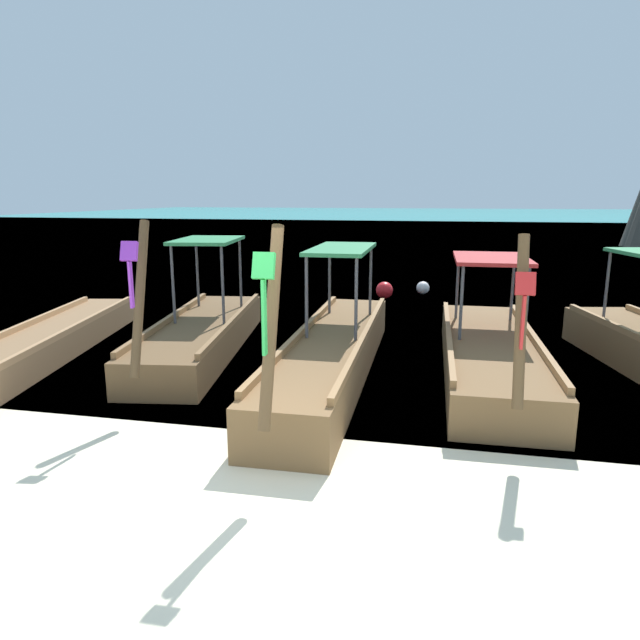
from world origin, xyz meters
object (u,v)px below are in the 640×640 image
(longtail_boat_orange_ribbon, at_px, (42,345))
(mooring_buoy_near, at_px, (384,290))
(mooring_buoy_far, at_px, (423,288))
(longtail_boat_violet_ribbon, at_px, (202,333))
(longtail_boat_green_ribbon, at_px, (333,353))
(longtail_boat_red_ribbon, at_px, (489,353))

(longtail_boat_orange_ribbon, relative_size, mooring_buoy_near, 15.22)
(mooring_buoy_near, bearing_deg, longtail_boat_orange_ribbon, -126.48)
(mooring_buoy_near, distance_m, mooring_buoy_far, 1.39)
(longtail_boat_violet_ribbon, height_order, longtail_boat_green_ribbon, longtail_boat_green_ribbon)
(longtail_boat_green_ribbon, distance_m, longtail_boat_red_ribbon, 2.51)
(longtail_boat_red_ribbon, xyz_separation_m, mooring_buoy_far, (-1.29, 7.30, -0.16))
(mooring_buoy_far, bearing_deg, longtail_boat_orange_ribbon, -127.88)
(longtail_boat_green_ribbon, height_order, mooring_buoy_far, longtail_boat_green_ribbon)
(longtail_boat_orange_ribbon, bearing_deg, longtail_boat_red_ribbon, 5.77)
(longtail_boat_orange_ribbon, height_order, longtail_boat_red_ribbon, longtail_boat_red_ribbon)
(longtail_boat_orange_ribbon, distance_m, longtail_boat_red_ribbon, 7.60)
(longtail_boat_violet_ribbon, xyz_separation_m, longtail_boat_red_ribbon, (5.02, -0.25, -0.00))
(longtail_boat_red_ribbon, relative_size, mooring_buoy_near, 12.60)
(longtail_boat_red_ribbon, bearing_deg, mooring_buoy_far, 99.98)
(mooring_buoy_far, bearing_deg, longtail_boat_violet_ribbon, -117.91)
(longtail_boat_violet_ribbon, distance_m, longtail_boat_green_ribbon, 2.74)
(longtail_boat_violet_ribbon, height_order, mooring_buoy_far, longtail_boat_violet_ribbon)
(longtail_boat_green_ribbon, xyz_separation_m, mooring_buoy_near, (0.13, 6.99, -0.14))
(longtail_boat_orange_ribbon, distance_m, longtail_boat_green_ribbon, 5.14)
(longtail_boat_orange_ribbon, relative_size, longtail_boat_violet_ribbon, 1.20)
(longtail_boat_green_ribbon, xyz_separation_m, mooring_buoy_far, (1.15, 7.94, -0.19))
(mooring_buoy_far, bearing_deg, mooring_buoy_near, -136.85)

